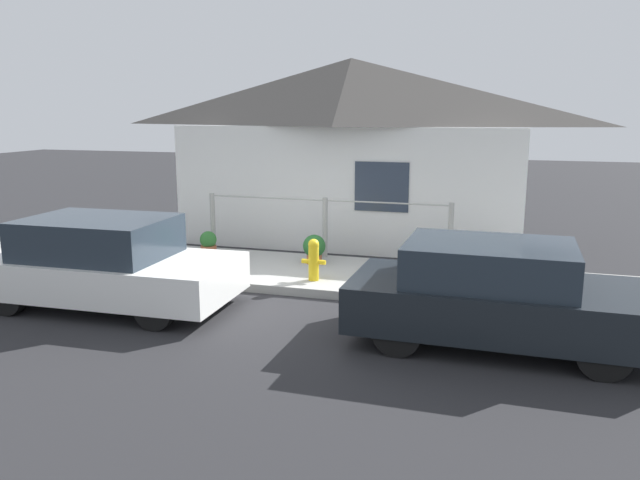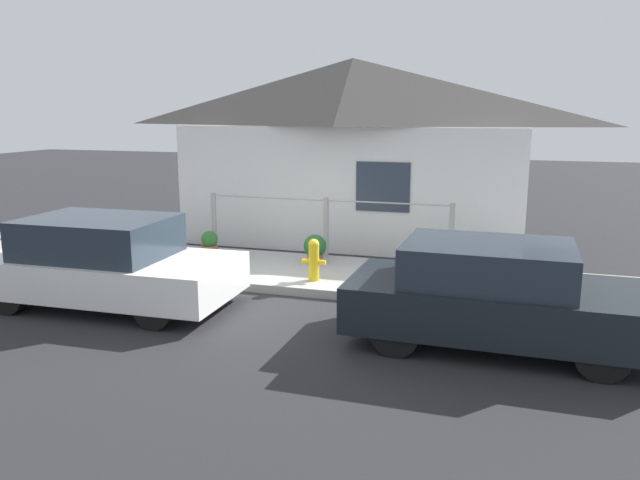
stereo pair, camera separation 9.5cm
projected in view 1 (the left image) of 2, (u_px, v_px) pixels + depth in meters
ground_plane at (287, 296)px, 10.18m from camera, size 60.00×60.00×0.00m
sidewalk at (309, 273)px, 11.28m from camera, size 24.00×2.37×0.15m
house at (350, 100)px, 13.41m from camera, size 7.80×2.23×4.06m
fence at (325, 225)px, 12.10m from camera, size 4.90×0.10×1.17m
car_left at (106, 263)px, 9.56m from camera, size 3.95×1.88×1.37m
car_right at (496, 295)px, 7.95m from camera, size 3.81×1.77×1.34m
fire_hydrant at (314, 259)px, 10.50m from camera, size 0.42×0.19×0.71m
potted_plant_near_hydrant at (314, 248)px, 11.66m from camera, size 0.43×0.43×0.55m
potted_plant_by_fence at (208, 242)px, 12.51m from camera, size 0.34×0.34×0.45m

